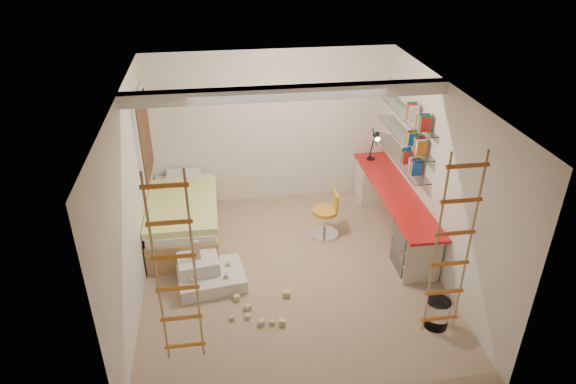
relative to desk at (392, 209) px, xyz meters
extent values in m
plane|color=#9A8363|center=(-1.72, -0.86, -0.40)|extent=(4.50, 4.50, 0.00)
cube|color=white|center=(-1.72, -0.56, 2.12)|extent=(4.00, 0.18, 0.16)
cube|color=white|center=(-3.69, 0.64, 1.15)|extent=(0.06, 1.15, 1.35)
cube|color=#4C2D1E|center=(-3.65, 0.64, 1.15)|extent=(0.02, 1.00, 1.20)
cylinder|color=white|center=(-0.12, -2.10, -0.22)|extent=(0.30, 0.30, 0.37)
cube|color=red|center=(0.00, -0.03, 0.33)|extent=(0.55, 2.80, 0.04)
cube|color=beige|center=(0.00, 1.07, -0.05)|extent=(0.52, 0.55, 0.71)
cube|color=beige|center=(0.00, -1.03, -0.05)|extent=(0.52, 0.55, 0.71)
cube|color=#4C4742|center=(-0.27, -1.03, 0.21)|extent=(0.02, 0.50, 0.18)
cube|color=#4C4742|center=(-0.27, -1.03, -0.01)|extent=(0.02, 0.50, 0.18)
cube|color=#4C4742|center=(-0.27, -1.03, -0.23)|extent=(0.02, 0.50, 0.18)
cube|color=white|center=(0.15, 0.27, 0.75)|extent=(0.25, 1.80, 0.01)
cube|color=white|center=(0.15, 0.27, 1.10)|extent=(0.25, 1.80, 0.01)
cube|color=white|center=(0.15, 0.27, 1.45)|extent=(0.25, 1.80, 0.01)
cube|color=#AD7F51|center=(-3.20, 0.37, -0.18)|extent=(1.00, 2.00, 0.45)
cube|color=white|center=(-3.20, 0.37, 0.11)|extent=(0.95, 1.95, 0.12)
cube|color=#E4FD35|center=(-3.20, 0.22, 0.22)|extent=(1.02, 1.60, 0.10)
cube|color=white|center=(-3.20, 1.17, 0.23)|extent=(0.55, 0.35, 0.12)
cylinder|color=black|center=(-0.05, 1.12, 0.36)|extent=(0.14, 0.14, 0.02)
cylinder|color=black|center=(-0.05, 1.12, 0.55)|extent=(0.02, 0.15, 0.36)
cylinder|color=black|center=(-0.05, 1.02, 0.80)|extent=(0.02, 0.27, 0.20)
cone|color=black|center=(-0.05, 0.90, 0.85)|extent=(0.12, 0.14, 0.15)
cylinder|color=#FFEABF|center=(-0.05, 0.86, 0.82)|extent=(0.08, 0.04, 0.08)
cylinder|color=gold|center=(-1.06, 0.04, 0.03)|extent=(0.41, 0.41, 0.06)
cube|color=gold|center=(-0.90, 0.03, 0.21)|extent=(0.05, 0.30, 0.28)
cylinder|color=silver|center=(-1.06, 0.04, -0.16)|extent=(0.05, 0.05, 0.39)
cylinder|color=silver|center=(-1.06, 0.04, -0.38)|extent=(0.47, 0.47, 0.05)
cube|color=silver|center=(-2.82, -0.91, -0.31)|extent=(0.96, 0.79, 0.19)
cube|color=silver|center=(-2.97, -0.83, -0.11)|extent=(0.59, 0.51, 0.19)
cube|color=#CCB284|center=(-2.97, -0.83, 0.02)|extent=(0.09, 0.09, 0.08)
cube|color=#CCB284|center=(-2.97, -0.83, 0.10)|extent=(0.08, 0.08, 0.07)
cube|color=#CCB284|center=(-2.97, -0.83, 0.19)|extent=(0.07, 0.07, 0.12)
cube|color=#CCB284|center=(-2.62, -1.05, -0.18)|extent=(0.06, 0.06, 0.06)
cube|color=#CCB284|center=(-2.58, -0.79, -0.18)|extent=(0.06, 0.06, 0.06)
cube|color=#CCB284|center=(-3.06, -1.09, -0.18)|extent=(0.06, 0.06, 0.06)
cube|color=#CCB284|center=(-2.58, -1.66, -0.37)|extent=(0.07, 0.07, 0.07)
cube|color=#CCB284|center=(-2.23, -1.79, -0.37)|extent=(0.07, 0.07, 0.07)
cube|color=#CCB284|center=(-2.50, -1.29, -0.37)|extent=(0.07, 0.07, 0.07)
cube|color=#CCB284|center=(-1.85, -1.31, -0.37)|extent=(0.07, 0.07, 0.07)
cube|color=#CCB284|center=(-1.97, -1.83, -0.37)|extent=(0.07, 0.07, 0.07)
cube|color=#CCB284|center=(-2.10, -1.80, -0.37)|extent=(0.07, 0.07, 0.07)
cube|color=#CCB284|center=(-2.37, -1.50, -0.37)|extent=(0.07, 0.07, 0.07)
cube|color=#CCB284|center=(-2.38, -1.66, -0.37)|extent=(0.07, 0.07, 0.07)
cube|color=#CCB284|center=(-2.40, -1.02, -0.37)|extent=(0.07, 0.07, 0.07)
cube|color=#194CA5|center=(0.15, 0.27, 0.86)|extent=(0.14, 0.70, 0.22)
cube|color=yellow|center=(0.15, 0.27, 1.21)|extent=(0.14, 0.64, 0.22)
cube|color=#262626|center=(0.15, 0.27, 1.56)|extent=(0.14, 0.70, 0.22)
camera|label=1|loc=(-2.58, -6.52, 4.05)|focal=32.00mm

